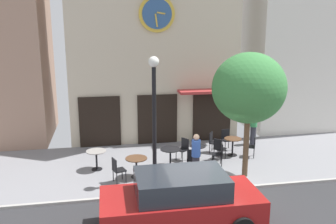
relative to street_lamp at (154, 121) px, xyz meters
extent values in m
cube|color=gray|center=(1.54, 1.66, -2.26)|extent=(25.85, 5.47, 0.05)
cube|color=#A8A5A0|center=(1.54, -1.05, -2.20)|extent=(25.85, 0.12, 0.08)
cube|color=beige|center=(0.78, 5.71, 2.29)|extent=(7.87, 2.63, 9.05)
cylinder|color=gold|center=(0.78, 4.33, 3.63)|extent=(1.58, 0.10, 1.58)
cylinder|color=#2D5184|center=(0.78, 4.27, 3.63)|extent=(1.30, 0.04, 1.30)
cube|color=gold|center=(0.96, 4.23, 3.66)|extent=(0.36, 0.03, 0.12)
cube|color=gold|center=(0.74, 4.23, 3.36)|extent=(0.13, 0.03, 0.56)
cube|color=black|center=(-1.84, 4.35, -1.09)|extent=(1.84, 0.10, 2.30)
cube|color=black|center=(0.78, 4.35, -1.09)|extent=(1.84, 0.10, 2.30)
cube|color=black|center=(3.41, 4.35, -1.09)|extent=(1.84, 0.10, 2.30)
cube|color=#B23333|center=(2.99, 4.04, 0.21)|extent=(2.52, 0.90, 0.12)
cylinder|color=black|center=(0.00, 0.00, -2.06)|extent=(0.32, 0.32, 0.36)
cylinder|color=black|center=(0.00, 0.00, -0.21)|extent=(0.14, 0.14, 4.04)
sphere|color=white|center=(0.00, 0.00, 1.99)|extent=(0.36, 0.36, 0.36)
cylinder|color=brown|center=(3.33, -0.04, -1.06)|extent=(0.20, 0.20, 2.35)
ellipsoid|color=#3D8442|center=(3.33, -0.04, 1.03)|extent=(2.61, 2.35, 2.48)
cylinder|color=black|center=(-2.01, 1.54, -1.87)|extent=(0.07, 0.07, 0.74)
cylinder|color=black|center=(-2.01, 1.54, -2.22)|extent=(0.40, 0.40, 0.03)
cylinder|color=gray|center=(-2.01, 1.54, -1.49)|extent=(0.76, 0.76, 0.03)
cylinder|color=black|center=(-0.59, 0.55, -1.87)|extent=(0.07, 0.07, 0.72)
cylinder|color=black|center=(-0.59, 0.55, -2.22)|extent=(0.40, 0.40, 0.03)
cylinder|color=brown|center=(-0.59, 0.55, -1.51)|extent=(0.79, 0.79, 0.03)
cylinder|color=black|center=(0.82, 1.37, -1.89)|extent=(0.07, 0.07, 0.70)
cylinder|color=black|center=(0.82, 1.37, -2.22)|extent=(0.40, 0.40, 0.03)
cylinder|color=black|center=(0.82, 1.37, -1.54)|extent=(0.79, 0.79, 0.03)
cylinder|color=black|center=(1.93, 1.38, -1.86)|extent=(0.07, 0.07, 0.75)
cylinder|color=black|center=(1.93, 1.38, -2.22)|extent=(0.40, 0.40, 0.03)
cylinder|color=black|center=(1.93, 1.38, -1.48)|extent=(0.61, 0.61, 0.03)
cylinder|color=black|center=(3.64, 2.09, -1.87)|extent=(0.07, 0.07, 0.74)
cylinder|color=black|center=(3.64, 2.09, -2.22)|extent=(0.40, 0.40, 0.03)
cylinder|color=brown|center=(3.64, 2.09, -1.50)|extent=(0.72, 0.72, 0.03)
cube|color=black|center=(3.65, 2.82, -1.79)|extent=(0.45, 0.45, 0.04)
cube|color=black|center=(3.63, 3.00, -1.56)|extent=(0.38, 0.09, 0.45)
cylinder|color=black|center=(3.51, 2.63, -2.01)|extent=(0.03, 0.03, 0.45)
cylinder|color=black|center=(3.85, 2.67, -2.01)|extent=(0.03, 0.03, 0.45)
cylinder|color=black|center=(3.46, 2.97, -2.01)|extent=(0.03, 0.03, 0.45)
cylinder|color=black|center=(3.80, 3.01, -2.01)|extent=(0.03, 0.03, 0.45)
cube|color=black|center=(4.30, 1.80, -1.79)|extent=(0.53, 0.53, 0.04)
cube|color=black|center=(4.46, 1.72, -1.56)|extent=(0.20, 0.36, 0.45)
cylinder|color=black|center=(4.22, 2.03, -2.01)|extent=(0.03, 0.03, 0.45)
cylinder|color=black|center=(4.07, 1.72, -2.01)|extent=(0.03, 0.03, 0.45)
cylinder|color=black|center=(4.53, 1.88, -2.01)|extent=(0.03, 0.03, 0.45)
cylinder|color=black|center=(4.38, 1.57, -2.01)|extent=(0.03, 0.03, 0.45)
cube|color=black|center=(-1.22, 0.23, -1.79)|extent=(0.51, 0.51, 0.04)
cube|color=black|center=(-1.39, 0.17, -1.56)|extent=(0.16, 0.37, 0.45)
cylinder|color=black|center=(-1.00, 0.12, -2.01)|extent=(0.03, 0.03, 0.45)
cylinder|color=black|center=(-1.11, 0.44, -2.01)|extent=(0.03, 0.03, 0.45)
cylinder|color=black|center=(-1.32, 0.01, -2.01)|extent=(0.03, 0.03, 0.45)
cylinder|color=black|center=(-1.43, 0.33, -2.01)|extent=(0.03, 0.03, 0.45)
cube|color=black|center=(1.41, 1.91, -1.79)|extent=(0.56, 0.56, 0.04)
cube|color=black|center=(1.56, 2.01, -1.56)|extent=(0.25, 0.34, 0.45)
cylinder|color=black|center=(1.17, 1.95, -2.01)|extent=(0.03, 0.03, 0.45)
cylinder|color=black|center=(1.36, 1.67, -2.01)|extent=(0.03, 0.03, 0.45)
cylinder|color=black|center=(1.45, 2.14, -2.01)|extent=(0.03, 0.03, 0.45)
cylinder|color=black|center=(1.64, 1.86, -2.01)|extent=(0.03, 0.03, 0.45)
cube|color=black|center=(2.97, 1.78, -1.79)|extent=(0.56, 0.56, 0.04)
cube|color=black|center=(2.84, 1.66, -1.56)|extent=(0.27, 0.32, 0.45)
cylinder|color=black|center=(3.21, 1.75, -2.01)|extent=(0.03, 0.03, 0.45)
cylinder|color=black|center=(3.00, 2.02, -2.01)|extent=(0.03, 0.03, 0.45)
cylinder|color=black|center=(2.95, 1.54, -2.01)|extent=(0.03, 0.03, 0.45)
cylinder|color=black|center=(2.73, 1.80, -2.01)|extent=(0.03, 0.03, 0.45)
cube|color=black|center=(2.65, 1.14, -1.79)|extent=(0.48, 0.48, 0.04)
cube|color=black|center=(2.82, 1.10, -1.56)|extent=(0.12, 0.38, 0.45)
cylinder|color=black|center=(2.52, 1.34, -2.01)|extent=(0.03, 0.03, 0.45)
cylinder|color=black|center=(2.44, 1.01, -2.01)|extent=(0.03, 0.03, 0.45)
cylinder|color=black|center=(2.85, 1.27, -2.01)|extent=(0.03, 0.03, 0.45)
cylinder|color=black|center=(2.77, 0.94, -2.01)|extent=(0.03, 0.03, 0.45)
cube|color=black|center=(1.55, 0.77, -1.79)|extent=(0.50, 0.50, 0.04)
cube|color=black|center=(1.50, 0.60, -1.56)|extent=(0.37, 0.15, 0.45)
cylinder|color=black|center=(1.77, 0.88, -2.01)|extent=(0.03, 0.03, 0.45)
cylinder|color=black|center=(1.44, 0.98, -2.01)|extent=(0.03, 0.03, 0.45)
cylinder|color=black|center=(1.66, 0.56, -2.01)|extent=(0.03, 0.03, 0.45)
cylinder|color=black|center=(1.34, 0.66, -2.01)|extent=(0.03, 0.03, 0.45)
cube|color=black|center=(3.00, 2.54, -1.79)|extent=(0.56, 0.56, 0.04)
cube|color=black|center=(2.85, 2.64, -1.56)|extent=(0.25, 0.34, 0.45)
cylinder|color=black|center=(3.04, 2.30, -2.01)|extent=(0.03, 0.03, 0.45)
cylinder|color=black|center=(3.23, 2.58, -2.01)|extent=(0.03, 0.03, 0.45)
cylinder|color=black|center=(2.76, 2.49, -2.01)|extent=(0.03, 0.03, 0.45)
cylinder|color=black|center=(2.95, 2.77, -2.01)|extent=(0.03, 0.03, 0.45)
cylinder|color=#2D2D38|center=(1.49, 0.03, -1.81)|extent=(0.34, 0.34, 0.85)
cylinder|color=#3359B2|center=(1.49, 0.03, -1.09)|extent=(0.42, 0.42, 0.60)
sphere|color=tan|center=(1.49, 0.03, -0.68)|extent=(0.22, 0.22, 0.22)
cylinder|color=#2D2D38|center=(5.10, 3.35, -1.81)|extent=(0.33, 0.33, 0.85)
cylinder|color=#338C4C|center=(5.10, 3.35, -1.09)|extent=(0.40, 0.40, 0.60)
sphere|color=tan|center=(5.10, 3.35, -0.68)|extent=(0.22, 0.22, 0.22)
cube|color=maroon|center=(0.27, -3.00, -1.64)|extent=(4.32, 1.84, 0.75)
cube|color=#262B33|center=(0.27, -3.00, -0.99)|extent=(2.42, 1.60, 0.60)
cylinder|color=black|center=(1.69, -2.12, -1.92)|extent=(0.64, 0.23, 0.64)
cylinder|color=black|center=(-1.14, -2.09, -1.92)|extent=(0.64, 0.23, 0.64)
camera|label=1|loc=(-1.70, -11.74, 3.12)|focal=38.79mm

